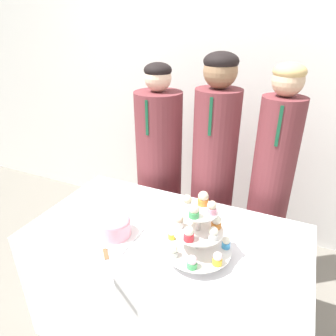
# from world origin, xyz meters

# --- Properties ---
(wall_back) EXTENTS (9.00, 0.06, 2.70)m
(wall_back) POSITION_xyz_m (0.00, 1.59, 1.35)
(wall_back) COLOR silver
(wall_back) RESTS_ON ground_plane
(table) EXTENTS (1.39, 0.74, 0.72)m
(table) POSITION_xyz_m (0.00, 0.37, 0.36)
(table) COLOR white
(table) RESTS_ON ground_plane
(round_cake) EXTENTS (0.21, 0.21, 0.12)m
(round_cake) POSITION_xyz_m (-0.22, 0.24, 0.78)
(round_cake) COLOR white
(round_cake) RESTS_ON table
(cake_knife) EXTENTS (0.18, 0.20, 0.01)m
(cake_knife) POSITION_xyz_m (-0.15, 0.07, 0.72)
(cake_knife) COLOR silver
(cake_knife) RESTS_ON table
(cupcake_stand) EXTENTS (0.31, 0.31, 0.31)m
(cupcake_stand) POSITION_xyz_m (0.20, 0.27, 0.86)
(cupcake_stand) COLOR silver
(cupcake_stand) RESTS_ON table
(student_0) EXTENTS (0.32, 0.32, 1.46)m
(student_0) POSITION_xyz_m (-0.34, 0.98, 0.68)
(student_0) COLOR brown
(student_0) RESTS_ON ground_plane
(student_1) EXTENTS (0.28, 0.29, 1.54)m
(student_1) POSITION_xyz_m (0.06, 0.98, 0.75)
(student_1) COLOR brown
(student_1) RESTS_ON ground_plane
(student_2) EXTENTS (0.24, 0.25, 1.50)m
(student_2) POSITION_xyz_m (0.42, 0.98, 0.73)
(student_2) COLOR brown
(student_2) RESTS_ON ground_plane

